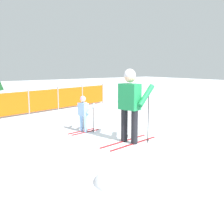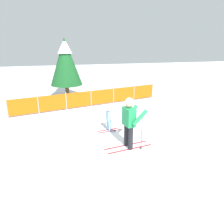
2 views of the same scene
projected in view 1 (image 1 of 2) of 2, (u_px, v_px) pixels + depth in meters
ground_plane at (131, 139)px, 7.41m from camera, size 60.00×60.00×0.00m
skier_adult at (130, 99)px, 6.89m from camera, size 1.77×0.85×1.83m
skier_child at (84, 111)px, 8.08m from camera, size 1.02×0.52×1.06m
safety_fence at (29, 102)px, 11.02m from camera, size 8.72×2.14×1.00m
snow_mound at (131, 180)px, 4.74m from camera, size 1.31×1.12×0.53m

